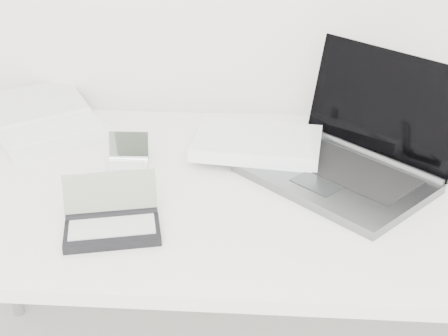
# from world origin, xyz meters

# --- Properties ---
(desk) EXTENTS (1.60, 0.80, 0.73)m
(desk) POSITION_xyz_m (0.00, 1.55, 0.68)
(desk) COLOR white
(desk) RESTS_ON ground
(laptop_large) EXTENTS (0.62, 0.51, 0.27)m
(laptop_large) POSITION_xyz_m (0.18, 1.64, 0.77)
(laptop_large) COLOR slate
(laptop_large) RESTS_ON desk
(netbook_open_white) EXTENTS (0.42, 0.44, 0.06)m
(netbook_open_white) POSITION_xyz_m (-0.51, 1.79, 0.75)
(netbook_open_white) COLOR white
(netbook_open_white) RESTS_ON desk
(pda_silver) EXTENTS (0.10, 0.09, 0.08)m
(pda_silver) POSITION_xyz_m (-0.26, 1.61, 0.75)
(pda_silver) COLOR white
(pda_silver) RESTS_ON desk
(palmtop_charcoal) EXTENTS (0.21, 0.18, 0.10)m
(palmtop_charcoal) POSITION_xyz_m (-0.24, 1.34, 0.75)
(palmtop_charcoal) COLOR black
(palmtop_charcoal) RESTS_ON desk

